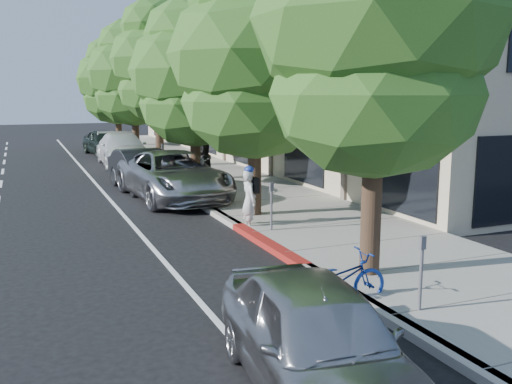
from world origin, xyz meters
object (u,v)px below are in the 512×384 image
street_tree_3 (157,62)px  street_tree_2 (194,73)px  silver_suv (174,175)px  dark_suv_far (104,142)px  dark_sedan (143,170)px  street_tree_1 (254,58)px  cyclist (249,200)px  pedestrian (202,155)px  street_tree_0 (378,26)px  street_tree_5 (117,80)px  bicycle (339,280)px  near_car_a (317,340)px  street_tree_4 (134,73)px  white_pickup (123,149)px

street_tree_3 → street_tree_2: bearing=-90.0°
silver_suv → dark_suv_far: 15.70m
dark_sedan → street_tree_2: bearing=-13.6°
street_tree_1 → silver_suv: (-1.40, 4.00, -3.80)m
dark_sedan → silver_suv: bearing=-80.0°
dark_suv_far → cyclist: bearing=-95.2°
dark_suv_far → pedestrian: 12.54m
dark_suv_far → street_tree_0: bearing=-94.3°
dark_sedan → pedestrian: 2.92m
street_tree_5 → cyclist: 25.47m
bicycle → near_car_a: near_car_a is taller
street_tree_1 → street_tree_2: street_tree_1 is taller
street_tree_1 → pedestrian: (0.69, 7.37, -3.52)m
street_tree_3 → bicycle: bearing=-93.9°
street_tree_4 → bicycle: street_tree_4 is taller
street_tree_1 → silver_suv: bearing=109.3°
bicycle → white_pickup: white_pickup is taller
dark_sedan → dark_suv_far: (0.41, 13.38, -0.03)m
near_car_a → silver_suv: bearing=89.7°
street_tree_2 → silver_suv: bearing=-125.0°
cyclist → silver_suv: 5.25m
bicycle → white_pickup: bearing=1.4°
bicycle → white_pickup: 21.37m
silver_suv → pedestrian: pedestrian is taller
street_tree_0 → silver_suv: size_ratio=1.31×
street_tree_4 → pedestrian: 11.25m
street_tree_3 → white_pickup: bearing=120.6°
bicycle → near_car_a: 3.09m
street_tree_0 → street_tree_3: street_tree_3 is taller
street_tree_0 → dark_suv_far: 26.08m
bicycle → pedestrian: 14.52m
dark_suv_far → dark_sedan: bearing=-99.6°
street_tree_1 → near_car_a: bearing=-108.1°
street_tree_4 → bicycle: size_ratio=4.28×
dark_suv_far → street_tree_2: bearing=-91.2°
street_tree_1 → cyclist: street_tree_1 is taller
street_tree_2 → near_car_a: street_tree_2 is taller
silver_suv → pedestrian: bearing=54.3°
dark_suv_far → street_tree_5: bearing=61.8°
bicycle → dark_sedan: size_ratio=0.39×
bicycle → silver_suv: size_ratio=0.30×
street_tree_4 → cyclist: street_tree_4 is taller
silver_suv → dark_sedan: silver_suv is taller
cyclist → bicycle: bearing=174.1°
street_tree_5 → silver_suv: (-1.40, -20.00, -3.65)m
street_tree_5 → dark_sedan: (-2.01, -17.69, -3.72)m
cyclist → pedestrian: 8.67m
street_tree_0 → cyclist: 6.35m
street_tree_3 → dark_sedan: 7.44m
street_tree_4 → white_pickup: street_tree_4 is taller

